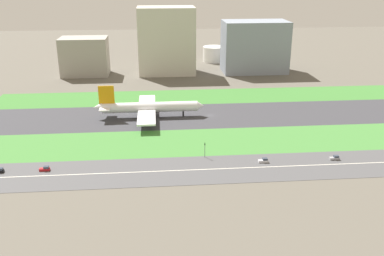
% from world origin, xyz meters
% --- Properties ---
extents(ground_plane, '(800.00, 800.00, 0.00)m').
position_xyz_m(ground_plane, '(0.00, 0.00, 0.00)').
color(ground_plane, '#5B564C').
extents(runway, '(280.00, 46.00, 0.10)m').
position_xyz_m(runway, '(0.00, 0.00, 0.05)').
color(runway, '#38383D').
rests_on(runway, ground_plane).
extents(grass_median_north, '(280.00, 36.00, 0.10)m').
position_xyz_m(grass_median_north, '(0.00, 41.00, 0.05)').
color(grass_median_north, '#3D7A33').
rests_on(grass_median_north, ground_plane).
extents(grass_median_south, '(280.00, 36.00, 0.10)m').
position_xyz_m(grass_median_south, '(0.00, -41.00, 0.05)').
color(grass_median_south, '#427F38').
rests_on(grass_median_south, ground_plane).
extents(highway, '(280.00, 28.00, 0.10)m').
position_xyz_m(highway, '(0.00, -73.00, 0.05)').
color(highway, '#4C4C4F').
rests_on(highway, ground_plane).
extents(highway_centerline, '(266.00, 0.50, 0.01)m').
position_xyz_m(highway_centerline, '(0.00, -73.00, 0.11)').
color(highway_centerline, silver).
rests_on(highway_centerline, highway).
extents(airliner, '(65.00, 56.00, 19.70)m').
position_xyz_m(airliner, '(-37.73, 0.00, 6.23)').
color(airliner, white).
rests_on(airliner, runway).
extents(car_2, '(4.40, 1.80, 2.00)m').
position_xyz_m(car_2, '(15.58, -68.00, 0.92)').
color(car_2, silver).
rests_on(car_2, highway).
extents(car_1, '(4.40, 1.80, 2.00)m').
position_xyz_m(car_1, '(-81.69, -68.00, 0.92)').
color(car_1, '#B2191E').
rests_on(car_1, highway).
extents(car_0, '(4.40, 1.80, 2.00)m').
position_xyz_m(car_0, '(49.09, -68.00, 0.92)').
color(car_0, '#99999E').
rests_on(car_0, highway).
extents(traffic_light, '(0.36, 0.50, 7.20)m').
position_xyz_m(traffic_light, '(-10.50, -60.01, 4.29)').
color(traffic_light, '#4C4C51').
rests_on(traffic_light, highway).
extents(terminal_building, '(38.02, 25.22, 30.89)m').
position_xyz_m(terminal_building, '(-90.00, 114.00, 15.45)').
color(terminal_building, '#9E998E').
rests_on(terminal_building, ground_plane).
extents(hangar_building, '(46.51, 29.07, 54.55)m').
position_xyz_m(hangar_building, '(-22.28, 114.00, 27.27)').
color(hangar_building, beige).
rests_on(hangar_building, ground_plane).
extents(office_tower, '(53.90, 31.27, 42.71)m').
position_xyz_m(office_tower, '(52.24, 114.00, 21.36)').
color(office_tower, gray).
rests_on(office_tower, ground_plane).
extents(fuel_tank_west, '(21.18, 21.18, 14.25)m').
position_xyz_m(fuel_tank_west, '(24.10, 159.00, 7.12)').
color(fuel_tank_west, silver).
rests_on(fuel_tank_west, ground_plane).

